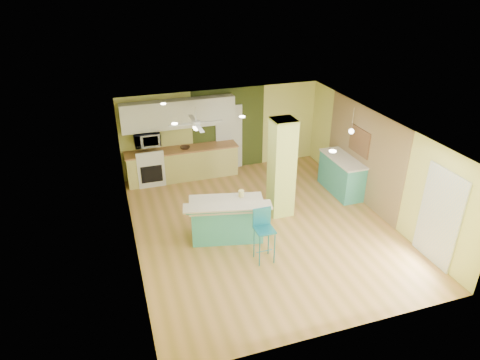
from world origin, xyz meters
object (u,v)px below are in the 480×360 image
Objects in this scene: side_counter at (342,175)px; canister at (241,194)px; fruit_bowl at (185,148)px; peninsula at (227,219)px; bar_stool at (263,227)px.

canister is (-3.23, -0.95, 0.46)m from side_counter.
side_counter is 5.58× the size of fruit_bowl.
side_counter is 3.40m from canister.
peninsula is 0.67m from canister.
peninsula is 7.01× the size of fruit_bowl.
canister is at bearing 37.07° from peninsula.
bar_stool reaches higher than side_counter.
fruit_bowl is at bearing 151.34° from side_counter.
bar_stool is 7.61× the size of canister.
peninsula is at bearing -85.28° from fruit_bowl.
canister is (0.41, 0.19, 0.49)m from peninsula.
fruit_bowl is (-0.27, 3.28, 0.50)m from peninsula.
bar_stool is at bearing -79.92° from fruit_bowl.
side_counter is at bearing 34.01° from bar_stool.
peninsula is 3.81m from side_counter.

